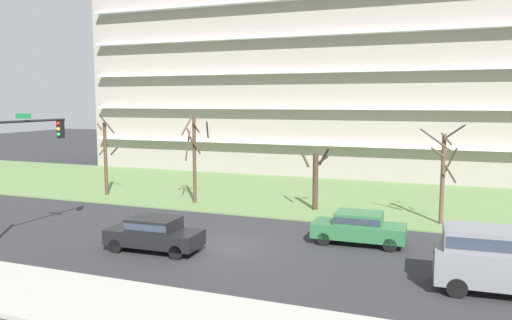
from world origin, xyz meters
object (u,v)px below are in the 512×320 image
object	(u,v)px
tree_far_left	(106,156)
van_gray_center_right	(512,257)
sedan_green_near_left	(359,227)
sedan_black_center_left	(154,233)
tree_right	(443,172)
tree_center	(316,178)
tree_left	(194,155)
traffic_signal_mast	(4,157)

from	to	relation	value
tree_far_left	van_gray_center_right	size ratio (longest dim) A/B	1.13
sedan_green_near_left	sedan_black_center_left	world-z (taller)	same
tree_far_left	tree_right	world-z (taller)	tree_far_left
tree_far_left	tree_center	size ratio (longest dim) A/B	1.48
sedan_green_near_left	tree_right	bearing A→B (deg)	-125.71
tree_far_left	tree_left	distance (m)	7.39
traffic_signal_mast	tree_center	bearing A→B (deg)	51.24
sedan_green_near_left	traffic_signal_mast	bearing A→B (deg)	23.92
tree_right	sedan_green_near_left	xyz separation A→B (m)	(-3.69, -5.43, -2.13)
tree_far_left	sedan_green_near_left	size ratio (longest dim) A/B	1.35
tree_far_left	traffic_signal_mast	distance (m)	13.93
traffic_signal_mast	sedan_black_center_left	bearing A→B (deg)	22.32
tree_far_left	traffic_signal_mast	size ratio (longest dim) A/B	0.95
traffic_signal_mast	sedan_green_near_left	bearing A→B (deg)	25.46
van_gray_center_right	traffic_signal_mast	xyz separation A→B (m)	(-20.88, -2.52, 2.99)
tree_left	van_gray_center_right	distance (m)	20.88
tree_left	sedan_black_center_left	distance (m)	11.09
tree_far_left	tree_center	distance (m)	15.52
van_gray_center_right	sedan_green_near_left	bearing A→B (deg)	140.92
tree_left	sedan_green_near_left	xyz separation A→B (m)	(11.93, -5.79, -2.47)
tree_left	sedan_green_near_left	bearing A→B (deg)	-25.88
sedan_green_near_left	van_gray_center_right	world-z (taller)	van_gray_center_right
tree_right	sedan_black_center_left	world-z (taller)	tree_right
tree_right	sedan_green_near_left	bearing A→B (deg)	-124.17
tree_center	sedan_green_near_left	world-z (taller)	tree_center
van_gray_center_right	traffic_signal_mast	world-z (taller)	traffic_signal_mast
tree_left	sedan_green_near_left	world-z (taller)	tree_left
van_gray_center_right	traffic_signal_mast	distance (m)	21.24
tree_center	traffic_signal_mast	xyz separation A→B (m)	(-10.93, -13.61, 2.28)
sedan_black_center_left	van_gray_center_right	distance (m)	14.74
tree_center	sedan_black_center_left	bearing A→B (deg)	-113.34
tree_center	van_gray_center_right	size ratio (longest dim) A/B	0.77
tree_left	tree_center	distance (m)	8.24
tree_far_left	sedan_green_near_left	distance (m)	20.34
tree_right	tree_center	bearing A→B (deg)	171.24
tree_left	sedan_black_center_left	size ratio (longest dim) A/B	1.34
tree_center	sedan_green_near_left	size ratio (longest dim) A/B	0.91
sedan_green_near_left	van_gray_center_right	distance (m)	7.62
tree_right	traffic_signal_mast	world-z (taller)	traffic_signal_mast
tree_far_left	tree_left	world-z (taller)	tree_far_left
sedan_green_near_left	sedan_black_center_left	size ratio (longest dim) A/B	1.00
tree_far_left	sedan_green_near_left	bearing A→B (deg)	-17.43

